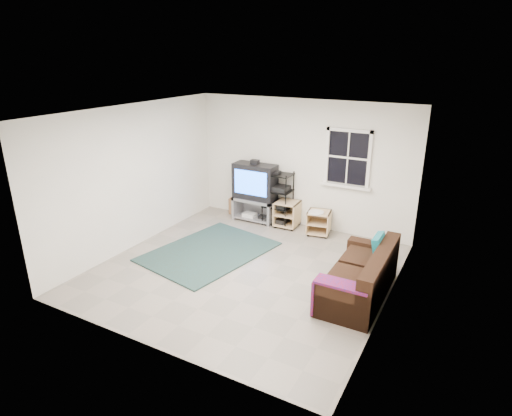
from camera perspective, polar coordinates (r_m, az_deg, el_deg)
The scene contains 8 objects.
room at distance 8.35m, azimuth 12.11°, elevation 6.07°, with size 4.60×4.62×4.60m.
tv_unit at distance 9.05m, azimuth -0.12°, elevation 2.74°, with size 0.91×0.46×1.34m.
av_rack at distance 8.92m, azimuth 2.91°, elevation 0.82°, with size 0.57×0.42×1.14m.
side_table_left at distance 8.91m, azimuth 4.26°, elevation -0.64°, with size 0.48×0.48×0.54m.
side_table_right at distance 8.59m, azimuth 8.37°, elevation -1.68°, with size 0.50×0.50×0.50m.
sofa at distance 6.58m, azimuth 13.82°, elevation -9.08°, with size 0.79×1.79×0.82m.
shag_rug at distance 7.88m, azimuth -6.25°, elevation -5.79°, with size 1.64×2.25×0.03m, color black.
paper_bag at distance 9.61m, azimuth -2.80°, elevation 0.25°, with size 0.25×0.16×0.36m, color #8C603F.
Camera 1 is at (3.22, -5.53, 3.43)m, focal length 30.00 mm.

